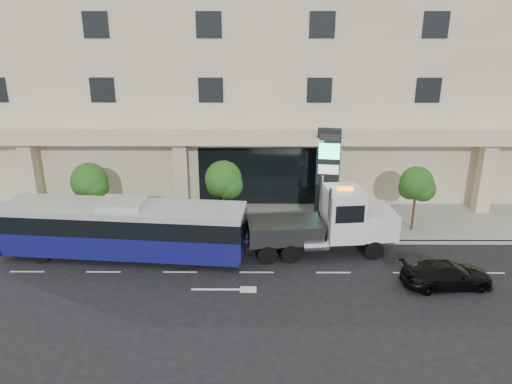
# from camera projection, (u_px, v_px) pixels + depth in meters

# --- Properties ---
(ground) EXTENTS (120.00, 120.00, 0.00)m
(ground) POSITION_uv_depth(u_px,v_px,m) (257.00, 259.00, 27.37)
(ground) COLOR black
(ground) RESTS_ON ground
(sidewalk) EXTENTS (120.00, 6.00, 0.15)m
(sidewalk) POSITION_uv_depth(u_px,v_px,m) (257.00, 221.00, 32.04)
(sidewalk) COLOR gray
(sidewalk) RESTS_ON ground
(curb) EXTENTS (120.00, 0.30, 0.15)m
(curb) POSITION_uv_depth(u_px,v_px,m) (257.00, 242.00, 29.23)
(curb) COLOR gray
(curb) RESTS_ON ground
(convention_center) EXTENTS (60.00, 17.60, 20.00)m
(convention_center) POSITION_uv_depth(u_px,v_px,m) (258.00, 50.00, 38.43)
(convention_center) COLOR #BDB18D
(convention_center) RESTS_ON ground
(tree_left) EXTENTS (2.27, 2.20, 4.22)m
(tree_left) POSITION_uv_depth(u_px,v_px,m) (90.00, 184.00, 29.73)
(tree_left) COLOR #422B19
(tree_left) RESTS_ON sidewalk
(tree_mid) EXTENTS (2.28, 2.20, 4.38)m
(tree_mid) POSITION_uv_depth(u_px,v_px,m) (224.00, 182.00, 29.64)
(tree_mid) COLOR #422B19
(tree_mid) RESTS_ON sidewalk
(tree_right) EXTENTS (2.10, 2.00, 4.04)m
(tree_right) POSITION_uv_depth(u_px,v_px,m) (417.00, 185.00, 29.65)
(tree_right) COLOR #422B19
(tree_right) RESTS_ON sidewalk
(city_bus) EXTENTS (13.35, 3.99, 3.33)m
(city_bus) POSITION_uv_depth(u_px,v_px,m) (124.00, 228.00, 27.11)
(city_bus) COLOR black
(city_bus) RESTS_ON ground
(tow_truck) EXTENTS (9.32, 3.05, 4.22)m
(tow_truck) POSITION_uv_depth(u_px,v_px,m) (328.00, 224.00, 27.54)
(tow_truck) COLOR #2D3033
(tow_truck) RESTS_ON ground
(black_sedan) EXTENTS (4.60, 2.23, 1.29)m
(black_sedan) POSITION_uv_depth(u_px,v_px,m) (447.00, 274.00, 24.47)
(black_sedan) COLOR black
(black_sedan) RESTS_ON ground
(signage_pylon) EXTENTS (1.52, 0.74, 5.87)m
(signage_pylon) POSITION_uv_depth(u_px,v_px,m) (328.00, 173.00, 31.52)
(signage_pylon) COLOR black
(signage_pylon) RESTS_ON sidewalk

